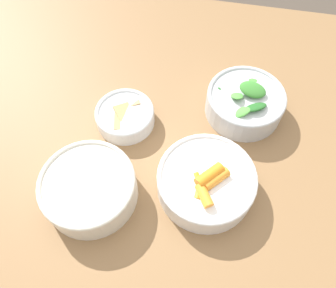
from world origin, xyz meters
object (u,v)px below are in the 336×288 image
at_px(bowl_carrots, 206,182).
at_px(bowl_greens, 245,102).
at_px(bowl_beans_hotdog, 89,189).
at_px(bowl_cookies, 125,115).

distance_m(bowl_carrots, bowl_greens, 0.22).
height_order(bowl_greens, bowl_beans_hotdog, bowl_greens).
bearing_deg(bowl_greens, bowl_beans_hotdog, 43.78).
height_order(bowl_carrots, bowl_beans_hotdog, bowl_carrots).
bearing_deg(bowl_beans_hotdog, bowl_cookies, -96.24).
height_order(bowl_greens, bowl_cookies, bowl_greens).
height_order(bowl_carrots, bowl_greens, bowl_greens).
bearing_deg(bowl_carrots, bowl_beans_hotdog, 14.72).
xyz_separation_m(bowl_carrots, bowl_greens, (-0.06, -0.21, 0.00)).
bearing_deg(bowl_greens, bowl_cookies, 17.29).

